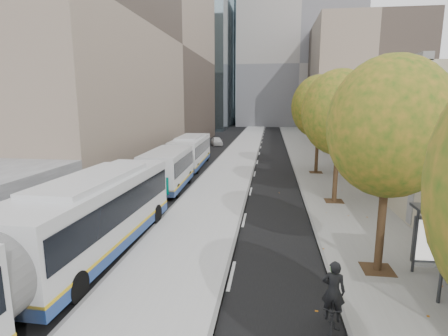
% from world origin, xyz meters
% --- Properties ---
extents(bus_platform, '(4.25, 150.00, 0.15)m').
position_xyz_m(bus_platform, '(-3.88, 35.00, 0.07)').
color(bus_platform, '#B7B7B7').
rests_on(bus_platform, ground).
extents(sidewalk, '(4.75, 150.00, 0.08)m').
position_xyz_m(sidewalk, '(4.12, 35.00, 0.04)').
color(sidewalk, gray).
rests_on(sidewalk, ground).
extents(building_tan, '(18.00, 92.00, 8.00)m').
position_xyz_m(building_tan, '(15.50, 64.00, 4.00)').
color(building_tan, '#9D947D').
rests_on(building_tan, ground).
extents(building_midrise, '(24.00, 46.00, 25.00)m').
position_xyz_m(building_midrise, '(-22.50, 41.00, 12.50)').
color(building_midrise, gray).
rests_on(building_midrise, ground).
extents(building_far_block, '(30.00, 18.00, 30.00)m').
position_xyz_m(building_far_block, '(6.00, 96.00, 15.00)').
color(building_far_block, gray).
rests_on(building_far_block, ground).
extents(tree_c, '(4.20, 4.20, 7.28)m').
position_xyz_m(tree_c, '(3.60, 13.00, 5.25)').
color(tree_c, black).
rests_on(tree_c, sidewalk).
extents(tree_d, '(4.40, 4.40, 7.60)m').
position_xyz_m(tree_d, '(3.60, 22.00, 5.47)').
color(tree_d, black).
rests_on(tree_d, sidewalk).
extents(tree_e, '(4.60, 4.60, 7.92)m').
position_xyz_m(tree_e, '(3.60, 31.00, 5.69)').
color(tree_e, black).
rests_on(tree_e, sidewalk).
extents(bus_near, '(3.08, 18.32, 3.04)m').
position_xyz_m(bus_near, '(-7.40, 9.10, 1.66)').
color(bus_near, silver).
rests_on(bus_near, ground).
extents(bus_far, '(3.12, 16.76, 2.78)m').
position_xyz_m(bus_far, '(-7.67, 28.84, 1.52)').
color(bus_far, silver).
rests_on(bus_far, ground).
extents(cyclist, '(0.78, 1.69, 2.09)m').
position_xyz_m(cyclist, '(1.33, 9.16, 0.78)').
color(cyclist, black).
rests_on(cyclist, ground).
extents(distant_car, '(2.29, 3.74, 1.19)m').
position_xyz_m(distant_car, '(-7.91, 49.42, 0.59)').
color(distant_car, silver).
rests_on(distant_car, ground).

